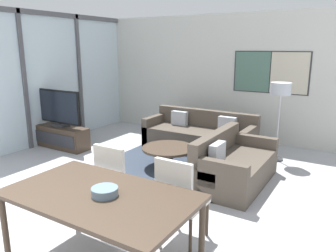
{
  "coord_description": "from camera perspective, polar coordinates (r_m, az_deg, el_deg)",
  "views": [
    {
      "loc": [
        3.0,
        -1.15,
        2.07
      ],
      "look_at": [
        0.58,
        2.81,
        0.95
      ],
      "focal_mm": 35.0,
      "sensor_mm": 36.0,
      "label": 1
    }
  ],
  "objects": [
    {
      "name": "tv_console",
      "position": [
        7.25,
        -18.14,
        -1.81
      ],
      "size": [
        1.31,
        0.41,
        0.46
      ],
      "color": "#423326",
      "rests_on": "ground_plane"
    },
    {
      "name": "floor_lamp",
      "position": [
        6.25,
        19.0,
        5.26
      ],
      "size": [
        0.37,
        0.37,
        1.45
      ],
      "color": "#2D2D33",
      "rests_on": "ground_plane"
    },
    {
      "name": "window_wall_left",
      "position": [
        7.25,
        -23.94,
        8.19
      ],
      "size": [
        0.07,
        5.95,
        2.8
      ],
      "color": "silver",
      "rests_on": "ground_plane"
    },
    {
      "name": "wall_back",
      "position": [
        7.72,
        8.94,
        8.5
      ],
      "size": [
        6.89,
        0.09,
        2.8
      ],
      "color": "silver",
      "rests_on": "ground_plane"
    },
    {
      "name": "area_rug",
      "position": [
        5.85,
        0.06,
        -7.09
      ],
      "size": [
        2.38,
        1.95,
        0.01
      ],
      "color": "#333D4C",
      "rests_on": "ground_plane"
    },
    {
      "name": "dining_chair_left",
      "position": [
        4.0,
        -8.94,
        -9.13
      ],
      "size": [
        0.46,
        0.46,
        0.98
      ],
      "color": "beige",
      "rests_on": "ground_plane"
    },
    {
      "name": "dining_table",
      "position": [
        3.17,
        -11.72,
        -12.52
      ],
      "size": [
        1.78,
        1.02,
        0.76
      ],
      "color": "#423326",
      "rests_on": "ground_plane"
    },
    {
      "name": "sofa_side",
      "position": [
        5.22,
        10.98,
        -6.9
      ],
      "size": [
        0.86,
        1.63,
        0.78
      ],
      "rotation": [
        0.0,
        0.0,
        1.57
      ],
      "color": "#51473D",
      "rests_on": "ground_plane"
    },
    {
      "name": "sofa_main",
      "position": [
        6.84,
        5.63,
        -1.76
      ],
      "size": [
        2.27,
        0.86,
        0.78
      ],
      "color": "#51473D",
      "rests_on": "ground_plane"
    },
    {
      "name": "dining_chair_centre",
      "position": [
        3.52,
        1.94,
        -12.24
      ],
      "size": [
        0.46,
        0.46,
        0.98
      ],
      "color": "beige",
      "rests_on": "ground_plane"
    },
    {
      "name": "fruit_bowl",
      "position": [
        3.07,
        -10.97,
        -11.06
      ],
      "size": [
        0.25,
        0.25,
        0.08
      ],
      "color": "slate",
      "rests_on": "dining_table"
    },
    {
      "name": "television",
      "position": [
        7.12,
        -18.5,
        2.93
      ],
      "size": [
        1.19,
        0.2,
        0.76
      ],
      "color": "#2D2D33",
      "rests_on": "tv_console"
    },
    {
      "name": "coffee_table",
      "position": [
        5.76,
        0.06,
        -4.57
      ],
      "size": [
        0.93,
        0.93,
        0.36
      ],
      "color": "#423326",
      "rests_on": "ground_plane"
    }
  ]
}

